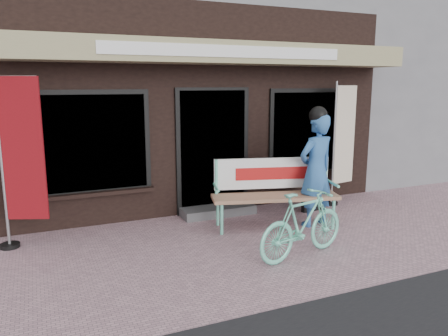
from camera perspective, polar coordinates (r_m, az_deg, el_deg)
name	(u,v)px	position (r m, az deg, el deg)	size (l,w,h in m)	color
ground	(267,249)	(6.22, 5.58, -10.45)	(70.00, 70.00, 0.00)	#B78C98
storefront	(164,51)	(10.43, -7.91, 14.88)	(7.00, 6.77, 6.00)	black
neighbor_right_near	(419,66)	(15.49, 24.13, 12.04)	(10.00, 7.00, 5.60)	slate
bench	(274,187)	(7.04, 6.51, -2.47)	(2.06, 1.00, 1.08)	#73E1C0
person	(316,168)	(7.10, 11.94, 0.01)	(0.72, 0.54, 1.92)	#3165A8
bicycle	(303,224)	(5.87, 10.24, -7.23)	(0.42, 1.50, 0.90)	#73E1C0
nobori_red	(20,159)	(6.52, -25.12, 1.07)	(0.72, 0.40, 2.44)	gray
nobori_cream	(342,142)	(8.53, 15.21, 3.36)	(0.69, 0.29, 2.31)	gray
menu_stand	(314,183)	(7.98, 11.71, -1.94)	(0.51, 0.18, 1.00)	black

